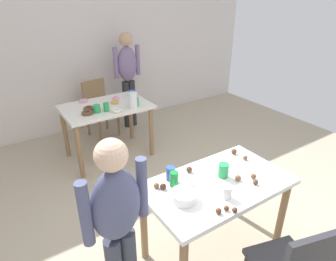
# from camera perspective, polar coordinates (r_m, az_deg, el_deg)

# --- Properties ---
(ground_plane) EXTENTS (6.40, 6.40, 0.00)m
(ground_plane) POSITION_cam_1_polar(r_m,az_deg,el_deg) (2.88, 9.02, -21.37)
(ground_plane) COLOR tan
(wall_back) EXTENTS (6.40, 0.10, 2.60)m
(wall_back) POSITION_cam_1_polar(r_m,az_deg,el_deg) (4.86, -16.56, 15.38)
(wall_back) COLOR silver
(wall_back) RESTS_ON ground_plane
(dining_table_near) EXTENTS (1.16, 0.67, 0.75)m
(dining_table_near) POSITION_cam_1_polar(r_m,az_deg,el_deg) (2.40, 9.50, -12.18)
(dining_table_near) COLOR white
(dining_table_near) RESTS_ON ground_plane
(dining_table_far) EXTENTS (1.11, 0.73, 0.75)m
(dining_table_far) POSITION_cam_1_polar(r_m,az_deg,el_deg) (3.91, -12.02, 3.35)
(dining_table_far) COLOR silver
(dining_table_far) RESTS_ON ground_plane
(chair_far_table) EXTENTS (0.47, 0.47, 0.87)m
(chair_far_table) POSITION_cam_1_polar(r_m,az_deg,el_deg) (4.65, -13.47, 4.95)
(chair_far_table) COLOR olive
(chair_far_table) RESTS_ON ground_plane
(person_girl_near) EXTENTS (0.45, 0.23, 1.39)m
(person_girl_near) POSITION_cam_1_polar(r_m,az_deg,el_deg) (1.89, -9.87, -17.24)
(person_girl_near) COLOR #383D4C
(person_girl_near) RESTS_ON ground_plane
(person_adult_far) EXTENTS (0.45, 0.21, 1.54)m
(person_adult_far) POSITION_cam_1_polar(r_m,az_deg,el_deg) (4.73, -7.95, 11.27)
(person_adult_far) COLOR #28282D
(person_adult_far) RESTS_ON ground_plane
(mixing_bowl) EXTENTS (0.19, 0.19, 0.07)m
(mixing_bowl) POSITION_cam_1_polar(r_m,az_deg,el_deg) (2.11, 3.12, -12.76)
(mixing_bowl) COLOR white
(mixing_bowl) RESTS_ON dining_table_near
(soda_can) EXTENTS (0.07, 0.07, 0.12)m
(soda_can) POSITION_cam_1_polar(r_m,az_deg,el_deg) (2.23, 1.18, -9.53)
(soda_can) COLOR #198438
(soda_can) RESTS_ON dining_table_near
(fork_near) EXTENTS (0.17, 0.02, 0.01)m
(fork_near) POSITION_cam_1_polar(r_m,az_deg,el_deg) (2.49, 6.91, -7.13)
(fork_near) COLOR silver
(fork_near) RESTS_ON dining_table_near
(cup_near_0) EXTENTS (0.08, 0.08, 0.12)m
(cup_near_0) POSITION_cam_1_polar(r_m,az_deg,el_deg) (2.37, 10.90, -7.75)
(cup_near_0) COLOR green
(cup_near_0) RESTS_ON dining_table_near
(cup_near_1) EXTENTS (0.08, 0.08, 0.10)m
(cup_near_1) POSITION_cam_1_polar(r_m,az_deg,el_deg) (2.17, 11.42, -11.75)
(cup_near_1) COLOR white
(cup_near_1) RESTS_ON dining_table_near
(cup_near_2) EXTENTS (0.07, 0.07, 0.12)m
(cup_near_2) POSITION_cam_1_polar(r_m,az_deg,el_deg) (2.30, 0.50, -8.43)
(cup_near_2) COLOR #3351B2
(cup_near_2) RESTS_ON dining_table_near
(cake_ball_0) EXTENTS (0.04, 0.04, 0.04)m
(cake_ball_0) POSITION_cam_1_polar(r_m,az_deg,el_deg) (2.23, -2.32, -10.77)
(cake_ball_0) COLOR brown
(cake_ball_0) RESTS_ON dining_table_near
(cake_ball_1) EXTENTS (0.05, 0.05, 0.05)m
(cake_ball_1) POSITION_cam_1_polar(r_m,az_deg,el_deg) (2.22, -0.98, -10.95)
(cake_ball_1) COLOR #3D2319
(cake_ball_1) RESTS_ON dining_table_near
(cake_ball_2) EXTENTS (0.05, 0.05, 0.05)m
(cake_ball_2) POSITION_cam_1_polar(r_m,az_deg,el_deg) (2.72, 12.84, -4.04)
(cake_ball_2) COLOR brown
(cake_ball_2) RESTS_ON dining_table_near
(cake_ball_3) EXTENTS (0.04, 0.04, 0.04)m
(cake_ball_3) POSITION_cam_1_polar(r_m,az_deg,el_deg) (2.08, 11.39, -14.74)
(cake_ball_3) COLOR brown
(cake_ball_3) RESTS_ON dining_table_near
(cake_ball_4) EXTENTS (0.04, 0.04, 0.04)m
(cake_ball_4) POSITION_cam_1_polar(r_m,az_deg,el_deg) (2.43, 16.43, -8.61)
(cake_ball_4) COLOR brown
(cake_ball_4) RESTS_ON dining_table_near
(cake_ball_5) EXTENTS (0.05, 0.05, 0.05)m
(cake_ball_5) POSITION_cam_1_polar(r_m,az_deg,el_deg) (2.47, 11.09, -7.22)
(cake_ball_5) COLOR #3D2319
(cake_ball_5) RESTS_ON dining_table_near
(cake_ball_6) EXTENTS (0.04, 0.04, 0.04)m
(cake_ball_6) POSITION_cam_1_polar(r_m,az_deg,el_deg) (2.36, 16.81, -9.72)
(cake_ball_6) COLOR brown
(cake_ball_6) RESTS_ON dining_table_near
(cake_ball_7) EXTENTS (0.04, 0.04, 0.04)m
(cake_ball_7) POSITION_cam_1_polar(r_m,az_deg,el_deg) (2.04, 9.89, -15.32)
(cake_ball_7) COLOR brown
(cake_ball_7) RESTS_ON dining_table_near
(cake_ball_8) EXTENTS (0.05, 0.05, 0.05)m
(cake_ball_8) POSITION_cam_1_polar(r_m,az_deg,el_deg) (2.41, 4.18, -7.64)
(cake_ball_8) COLOR brown
(cake_ball_8) RESTS_ON dining_table_near
(cake_ball_9) EXTENTS (0.04, 0.04, 0.04)m
(cake_ball_9) POSITION_cam_1_polar(r_m,az_deg,el_deg) (2.22, 4.85, -11.21)
(cake_ball_9) COLOR brown
(cake_ball_9) RESTS_ON dining_table_near
(cake_ball_10) EXTENTS (0.04, 0.04, 0.04)m
(cake_ball_10) POSITION_cam_1_polar(r_m,az_deg,el_deg) (2.66, 14.94, -5.20)
(cake_ball_10) COLOR brown
(cake_ball_10) RESTS_ON dining_table_near
(cake_ball_11) EXTENTS (0.05, 0.05, 0.05)m
(cake_ball_11) POSITION_cam_1_polar(r_m,az_deg,el_deg) (2.37, 13.62, -9.06)
(cake_ball_11) COLOR brown
(cake_ball_11) RESTS_ON dining_table_near
(cake_ball_12) EXTENTS (0.04, 0.04, 0.04)m
(cake_ball_12) POSITION_cam_1_polar(r_m,az_deg,el_deg) (2.07, 12.98, -14.98)
(cake_ball_12) COLOR brown
(cake_ball_12) RESTS_ON dining_table_near
(pitcher_far) EXTENTS (0.10, 0.10, 0.21)m
(pitcher_far) POSITION_cam_1_polar(r_m,az_deg,el_deg) (3.66, -6.90, 5.82)
(pitcher_far) COLOR white
(pitcher_far) RESTS_ON dining_table_far
(cup_far_0) EXTENTS (0.07, 0.07, 0.11)m
(cup_far_0) POSITION_cam_1_polar(r_m,az_deg,el_deg) (3.66, -12.04, 4.54)
(cup_far_0) COLOR green
(cup_far_0) RESTS_ON dining_table_far
(cup_far_1) EXTENTS (0.09, 0.09, 0.10)m
(cup_far_1) POSITION_cam_1_polar(r_m,az_deg,el_deg) (3.65, -13.82, 4.18)
(cup_far_1) COLOR green
(cup_far_1) RESTS_ON dining_table_far
(cup_far_2) EXTENTS (0.08, 0.08, 0.11)m
(cup_far_2) POSITION_cam_1_polar(r_m,az_deg,el_deg) (3.78, -6.34, 5.62)
(cup_far_2) COLOR green
(cup_far_2) RESTS_ON dining_table_far
(cup_far_3) EXTENTS (0.09, 0.09, 0.09)m
(cup_far_3) POSITION_cam_1_polar(r_m,az_deg,el_deg) (4.11, -7.13, 7.20)
(cup_far_3) COLOR #3351B2
(cup_far_3) RESTS_ON dining_table_far
(donut_far_0) EXTENTS (0.12, 0.12, 0.03)m
(donut_far_0) POSITION_cam_1_polar(r_m,az_deg,el_deg) (4.06, -16.30, 5.65)
(donut_far_0) COLOR pink
(donut_far_0) RESTS_ON dining_table_far
(donut_far_1) EXTENTS (0.12, 0.12, 0.04)m
(donut_far_1) POSITION_cam_1_polar(r_m,az_deg,el_deg) (3.63, -10.12, 3.92)
(donut_far_1) COLOR white
(donut_far_1) RESTS_ON dining_table_far
(donut_far_2) EXTENTS (0.11, 0.11, 0.03)m
(donut_far_2) POSITION_cam_1_polar(r_m,az_deg,el_deg) (3.92, -10.42, 5.54)
(donut_far_2) COLOR gold
(donut_far_2) RESTS_ON dining_table_far
(donut_far_3) EXTENTS (0.10, 0.10, 0.03)m
(donut_far_3) POSITION_cam_1_polar(r_m,az_deg,el_deg) (4.08, -10.21, 6.32)
(donut_far_3) COLOR pink
(donut_far_3) RESTS_ON dining_table_far
(donut_far_4) EXTENTS (0.14, 0.14, 0.04)m
(donut_far_4) POSITION_cam_1_polar(r_m,az_deg,el_deg) (3.63, -15.59, 3.39)
(donut_far_4) COLOR brown
(donut_far_4) RESTS_ON dining_table_far
(donut_far_5) EXTENTS (0.14, 0.14, 0.04)m
(donut_far_5) POSITION_cam_1_polar(r_m,az_deg,el_deg) (3.76, -15.31, 4.22)
(donut_far_5) COLOR brown
(donut_far_5) RESTS_ON dining_table_far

